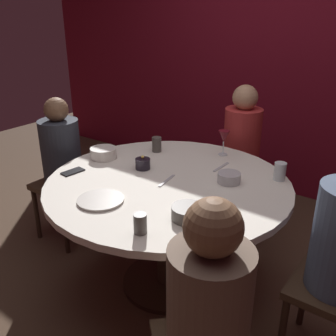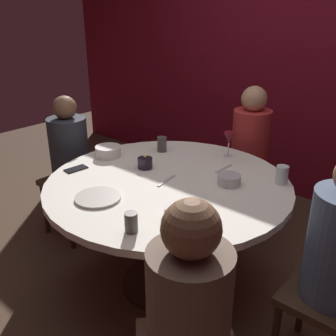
{
  "view_description": "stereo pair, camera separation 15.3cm",
  "coord_description": "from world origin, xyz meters",
  "views": [
    {
      "loc": [
        1.21,
        -1.65,
        1.7
      ],
      "look_at": [
        0.0,
        0.0,
        0.84
      ],
      "focal_mm": 40.54,
      "sensor_mm": 36.0,
      "label": 1
    },
    {
      "loc": [
        1.33,
        -1.55,
        1.7
      ],
      "look_at": [
        0.0,
        0.0,
        0.84
      ],
      "focal_mm": 40.54,
      "sensor_mm": 36.0,
      "label": 2
    }
  ],
  "objects": [
    {
      "name": "ground_plane",
      "position": [
        0.0,
        0.0,
        0.0
      ],
      "size": [
        8.0,
        8.0,
        0.0
      ],
      "primitive_type": "plane",
      "color": "#4C3828"
    },
    {
      "name": "back_wall",
      "position": [
        0.0,
        1.85,
        1.3
      ],
      "size": [
        6.0,
        0.1,
        2.6
      ],
      "primitive_type": "cube",
      "color": "maroon",
      "rests_on": "ground"
    },
    {
      "name": "dining_table",
      "position": [
        0.0,
        0.0,
        0.62
      ],
      "size": [
        1.45,
        1.45,
        0.76
      ],
      "color": "silver",
      "rests_on": "ground"
    },
    {
      "name": "seated_diner_left",
      "position": [
        -0.98,
        0.0,
        0.69
      ],
      "size": [
        0.4,
        0.4,
        1.12
      ],
      "rotation": [
        0.0,
        0.0,
        6.28
      ],
      "color": "#3F2D1E",
      "rests_on": "ground"
    },
    {
      "name": "seated_diner_back",
      "position": [
        0.0,
        0.99,
        0.72
      ],
      "size": [
        0.4,
        0.4,
        1.17
      ],
      "rotation": [
        0.0,
        0.0,
        4.71
      ],
      "color": "#3F2D1E",
      "rests_on": "ground"
    },
    {
      "name": "seated_diner_front_right",
      "position": [
        0.69,
        -0.69,
        0.71
      ],
      "size": [
        0.57,
        0.57,
        1.14
      ],
      "rotation": [
        0.0,
        0.0,
        2.36
      ],
      "color": "#3F2D1E",
      "rests_on": "ground"
    },
    {
      "name": "candle_holder",
      "position": [
        -0.23,
        0.05,
        0.79
      ],
      "size": [
        0.09,
        0.09,
        0.09
      ],
      "color": "black",
      "rests_on": "dining_table"
    },
    {
      "name": "wine_glass",
      "position": [
        0.06,
        0.57,
        0.88
      ],
      "size": [
        0.08,
        0.08,
        0.18
      ],
      "color": "silver",
      "rests_on": "dining_table"
    },
    {
      "name": "dinner_plate",
      "position": [
        -0.13,
        -0.42,
        0.76
      ],
      "size": [
        0.25,
        0.25,
        0.01
      ],
      "primitive_type": "cylinder",
      "color": "#B2ADA3",
      "rests_on": "dining_table"
    },
    {
      "name": "cell_phone",
      "position": [
        -0.55,
        -0.25,
        0.76
      ],
      "size": [
        0.09,
        0.15,
        0.01
      ],
      "primitive_type": "cube",
      "rotation": [
        0.0,
        0.0,
        3.03
      ],
      "color": "black",
      "rests_on": "dining_table"
    },
    {
      "name": "bowl_serving_large",
      "position": [
        0.3,
        0.19,
        0.79
      ],
      "size": [
        0.14,
        0.14,
        0.06
      ],
      "primitive_type": "cylinder",
      "color": "#B7B7BC",
      "rests_on": "dining_table"
    },
    {
      "name": "bowl_salad_center",
      "position": [
        0.34,
        -0.3,
        0.79
      ],
      "size": [
        0.16,
        0.16,
        0.07
      ],
      "primitive_type": "cylinder",
      "color": "#4C4742",
      "rests_on": "dining_table"
    },
    {
      "name": "bowl_small_white",
      "position": [
        -0.57,
        0.03,
        0.79
      ],
      "size": [
        0.18,
        0.18,
        0.07
      ],
      "primitive_type": "cylinder",
      "color": "silver",
      "rests_on": "dining_table"
    },
    {
      "name": "cup_near_candle",
      "position": [
        0.53,
        0.4,
        0.81
      ],
      "size": [
        0.07,
        0.07,
        0.11
      ],
      "primitive_type": "cylinder",
      "color": "silver",
      "rests_on": "dining_table"
    },
    {
      "name": "cup_by_left_diner",
      "position": [
        0.23,
        -0.53,
        0.8
      ],
      "size": [
        0.06,
        0.06,
        0.1
      ],
      "primitive_type": "cylinder",
      "color": "#4C4742",
      "rests_on": "dining_table"
    },
    {
      "name": "cup_by_right_diner",
      "position": [
        -0.36,
        0.35,
        0.81
      ],
      "size": [
        0.07,
        0.07,
        0.11
      ],
      "primitive_type": "cylinder",
      "color": "#4C4742",
      "rests_on": "dining_table"
    },
    {
      "name": "fork_near_plate",
      "position": [
        0.0,
        -0.01,
        0.76
      ],
      "size": [
        0.04,
        0.18,
        0.01
      ],
      "primitive_type": "cube",
      "rotation": [
        0.0,
        0.0,
        0.13
      ],
      "color": "#B7B7BC",
      "rests_on": "dining_table"
    },
    {
      "name": "knife_near_plate",
      "position": [
        0.16,
        0.36,
        0.76
      ],
      "size": [
        0.02,
        0.18,
        0.01
      ],
      "primitive_type": "cube",
      "rotation": [
        0.0,
        0.0,
        -0.02
      ],
      "color": "#B7B7BC",
      "rests_on": "dining_table"
    }
  ]
}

